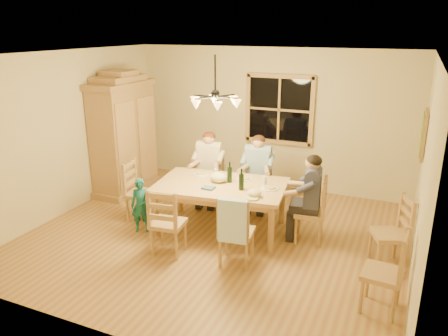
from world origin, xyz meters
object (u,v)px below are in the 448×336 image
at_px(wine_bottle_b, 241,179).
at_px(chair_end_left, 142,202).
at_px(armoire, 124,137).
at_px(chair_far_left, 209,188).
at_px(chair_near_right, 236,242).
at_px(chair_near_left, 169,233).
at_px(adult_slate_man, 311,188).
at_px(wine_bottle_a, 230,172).
at_px(chair_far_right, 257,193).
at_px(chair_spare_back, 388,245).
at_px(adult_plaid_man, 258,164).
at_px(dining_table, 221,190).
at_px(adult_woman, 209,159).
at_px(chair_end_right, 309,222).
at_px(chandelier, 215,101).
at_px(child, 141,205).
at_px(chair_spare_front, 381,286).

bearing_deg(wine_bottle_b, chair_end_left, -177.62).
height_order(armoire, chair_far_left, armoire).
height_order(chair_end_left, wine_bottle_b, wine_bottle_b).
distance_m(armoire, chair_end_left, 1.66).
bearing_deg(chair_near_right, armoire, 142.73).
relative_size(chair_near_left, chair_end_left, 1.00).
bearing_deg(armoire, adult_slate_man, -10.34).
xyz_separation_m(chair_end_left, wine_bottle_a, (1.45, 0.30, 0.62)).
bearing_deg(chair_end_left, chair_far_right, 117.98).
bearing_deg(chair_spare_back, adult_plaid_man, 41.38).
relative_size(chair_end_left, chair_spare_back, 1.00).
bearing_deg(adult_plaid_man, armoire, -5.20).
height_order(chair_far_left, wine_bottle_b, wine_bottle_b).
height_order(dining_table, chair_near_left, chair_near_left).
height_order(adult_woman, wine_bottle_b, adult_woman).
height_order(chair_far_left, chair_end_right, same).
distance_m(chair_far_right, chair_near_right, 1.86).
distance_m(dining_table, wine_bottle_a, 0.30).
relative_size(chandelier, wine_bottle_b, 2.33).
height_order(adult_plaid_man, child, adult_plaid_man).
bearing_deg(chair_spare_back, dining_table, 64.78).
xyz_separation_m(chair_near_right, adult_plaid_man, (-0.35, 1.82, 0.54)).
bearing_deg(chair_near_right, wine_bottle_a, 110.31).
distance_m(adult_plaid_man, child, 2.08).
bearing_deg(chair_end_left, dining_table, 90.00).
height_order(wine_bottle_a, wine_bottle_b, same).
distance_m(chair_far_left, adult_woman, 0.54).
relative_size(armoire, chair_near_left, 2.32).
distance_m(dining_table, chair_far_right, 1.07).
distance_m(chandelier, adult_plaid_man, 1.75).
bearing_deg(chair_near_right, chair_far_right, 93.37).
bearing_deg(adult_slate_man, adult_woman, 63.43).
bearing_deg(armoire, chair_spare_back, -11.37).
relative_size(armoire, chair_end_right, 2.32).
distance_m(adult_plaid_man, chair_spare_front, 3.12).
bearing_deg(child, adult_woman, 45.40).
relative_size(chair_end_left, adult_woman, 1.13).
bearing_deg(chair_spare_back, chair_far_right, 41.38).
bearing_deg(chair_spare_back, adult_slate_man, 52.74).
relative_size(chair_near_right, adult_slate_man, 1.13).
distance_m(dining_table, chair_near_right, 1.11).
relative_size(chair_spare_front, chair_spare_back, 1.00).
bearing_deg(chandelier, child, -164.47).
bearing_deg(chair_end_right, adult_plaid_man, 46.64).
height_order(chair_near_right, wine_bottle_b, wine_bottle_b).
bearing_deg(adult_plaid_man, adult_slate_man, 136.64).
height_order(adult_slate_man, child, adult_slate_man).
relative_size(armoire, child, 2.68).
relative_size(dining_table, chair_spare_front, 2.13).
bearing_deg(chair_end_right, wine_bottle_b, 98.76).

